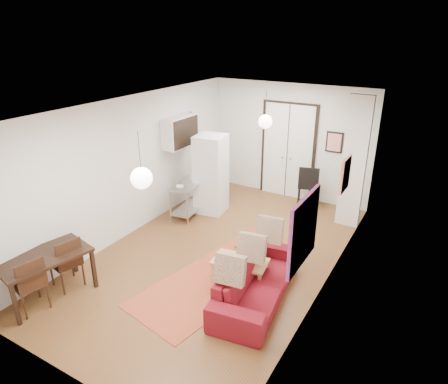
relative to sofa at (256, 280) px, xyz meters
The scene contains 27 objects.
floor 1.53m from the sofa, 145.50° to the left, with size 7.00×7.00×0.00m, color brown.
ceiling 2.98m from the sofa, 145.50° to the left, with size 4.20×7.00×0.02m, color white.
wall_back 4.66m from the sofa, 105.84° to the left, with size 4.20×0.02×2.90m, color silver.
wall_front 3.13m from the sofa, 114.94° to the right, with size 4.20×0.02×2.90m, color silver.
wall_left 3.62m from the sofa, 165.73° to the left, with size 0.02×7.00×2.90m, color silver.
wall_right 1.65m from the sofa, 44.37° to the left, with size 0.02×7.00×2.90m, color silver.
double_doors 4.56m from the sofa, 106.00° to the left, with size 1.44×0.06×2.50m, color silver.
stub_partition 3.63m from the sofa, 79.71° to the left, with size 0.50×0.10×2.90m, color silver.
wall_cabinet 4.23m from the sofa, 143.33° to the left, with size 0.35×1.00×0.70m, color white.
painting_popart 1.62m from the sofa, 25.56° to the right, with size 0.05×1.00×1.00m, color red.
painting_abstract 2.36m from the sofa, 62.94° to the left, with size 0.05×0.50×0.60m, color white.
poster_back 4.50m from the sofa, 91.11° to the left, with size 0.40×0.03×0.50m, color red.
print_left 4.65m from the sofa, 139.24° to the left, with size 0.03×0.44×0.54m, color brown.
pendant_back 3.65m from the sofa, 113.42° to the left, with size 0.30×0.30×0.80m.
pendant_front 2.56m from the sofa, 136.95° to the right, with size 0.30×0.30×0.80m.
kilim_rug 0.92m from the sofa, 159.19° to the left, with size 1.35×3.59×0.01m, color #A64129.
sofa is the anchor object (origin of this frame).
coffee_table 0.52m from the sofa, 148.55° to the left, with size 1.00×0.65×0.42m.
potted_plant 0.53m from the sofa, 141.75° to the left, with size 0.32×0.37×0.41m, color #365D2A.
kitchen_counter 3.44m from the sofa, 143.63° to the left, with size 0.65×1.09×0.79m.
bowl 3.31m from the sofa, 147.87° to the left, with size 0.19×0.19×0.05m, color beige.
soap_bottle 3.67m from the sofa, 140.92° to the left, with size 0.08×0.07×0.16m, color teal.
fridge 3.52m from the sofa, 134.06° to the left, with size 0.66×0.66×1.88m, color white.
dining_table 3.44m from the sofa, 150.70° to the right, with size 1.07×1.52×0.76m.
dining_chair_near 3.20m from the sofa, 157.33° to the right, with size 0.54×0.68×0.95m.
dining_chair_far 3.53m from the sofa, 146.76° to the right, with size 0.54×0.68×0.95m.
black_side_chair 4.14m from the sofa, 97.26° to the left, with size 0.59×0.60×1.05m.
Camera 1 is at (3.51, -5.81, 4.15)m, focal length 32.00 mm.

